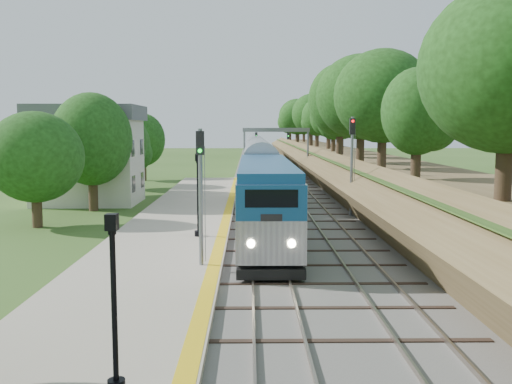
{
  "coord_description": "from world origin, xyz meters",
  "views": [
    {
      "loc": [
        -0.84,
        -16.63,
        6.17
      ],
      "look_at": [
        -0.5,
        13.37,
        2.8
      ],
      "focal_mm": 40.0,
      "sensor_mm": 36.0,
      "label": 1
    }
  ],
  "objects_px": {
    "station_building": "(88,154)",
    "signal_farside": "(352,156)",
    "signal_gantry": "(276,139)",
    "signal_platform": "(200,182)",
    "lamppost_mid": "(114,313)",
    "train": "(257,162)",
    "lamppost_far": "(198,200)"
  },
  "relations": [
    {
      "from": "signal_platform",
      "to": "signal_farside",
      "type": "bearing_deg",
      "value": 59.26
    },
    {
      "from": "signal_gantry",
      "to": "signal_farside",
      "type": "distance_m",
      "value": 32.74
    },
    {
      "from": "signal_platform",
      "to": "signal_farside",
      "type": "height_order",
      "value": "signal_farside"
    },
    {
      "from": "train",
      "to": "signal_farside",
      "type": "relative_size",
      "value": 13.7
    },
    {
      "from": "train",
      "to": "signal_gantry",
      "type": "bearing_deg",
      "value": 59.03
    },
    {
      "from": "station_building",
      "to": "signal_farside",
      "type": "relative_size",
      "value": 1.26
    },
    {
      "from": "signal_gantry",
      "to": "signal_platform",
      "type": "height_order",
      "value": "signal_gantry"
    },
    {
      "from": "signal_gantry",
      "to": "train",
      "type": "distance_m",
      "value": 5.5
    },
    {
      "from": "lamppost_mid",
      "to": "signal_platform",
      "type": "bearing_deg",
      "value": 85.65
    },
    {
      "from": "station_building",
      "to": "signal_gantry",
      "type": "relative_size",
      "value": 1.02
    },
    {
      "from": "signal_gantry",
      "to": "lamppost_mid",
      "type": "bearing_deg",
      "value": -96.0
    },
    {
      "from": "signal_gantry",
      "to": "lamppost_mid",
      "type": "distance_m",
      "value": 59.94
    },
    {
      "from": "train",
      "to": "lamppost_mid",
      "type": "height_order",
      "value": "train"
    },
    {
      "from": "station_building",
      "to": "signal_farside",
      "type": "height_order",
      "value": "station_building"
    },
    {
      "from": "station_building",
      "to": "train",
      "type": "distance_m",
      "value": 25.21
    },
    {
      "from": "train",
      "to": "lamppost_mid",
      "type": "bearing_deg",
      "value": -93.91
    },
    {
      "from": "train",
      "to": "station_building",
      "type": "bearing_deg",
      "value": -123.84
    },
    {
      "from": "train",
      "to": "signal_platform",
      "type": "bearing_deg",
      "value": -93.8
    },
    {
      "from": "signal_gantry",
      "to": "lamppost_mid",
      "type": "height_order",
      "value": "signal_gantry"
    },
    {
      "from": "signal_gantry",
      "to": "signal_platform",
      "type": "bearing_deg",
      "value": -96.41
    },
    {
      "from": "train",
      "to": "lamppost_far",
      "type": "height_order",
      "value": "lamppost_far"
    },
    {
      "from": "lamppost_far",
      "to": "signal_farside",
      "type": "bearing_deg",
      "value": 42.02
    },
    {
      "from": "lamppost_mid",
      "to": "signal_platform",
      "type": "relative_size",
      "value": 0.69
    },
    {
      "from": "station_building",
      "to": "signal_platform",
      "type": "relative_size",
      "value": 1.49
    },
    {
      "from": "lamppost_far",
      "to": "signal_platform",
      "type": "distance_m",
      "value": 6.7
    },
    {
      "from": "train",
      "to": "lamppost_far",
      "type": "distance_m",
      "value": 37.41
    },
    {
      "from": "lamppost_mid",
      "to": "signal_platform",
      "type": "xyz_separation_m",
      "value": [
        0.89,
        11.73,
        1.78
      ]
    },
    {
      "from": "signal_platform",
      "to": "signal_farside",
      "type": "distance_m",
      "value": 17.81
    },
    {
      "from": "signal_platform",
      "to": "lamppost_far",
      "type": "bearing_deg",
      "value": 96.11
    },
    {
      "from": "station_building",
      "to": "train",
      "type": "xyz_separation_m",
      "value": [
        14.0,
        20.87,
        -1.95
      ]
    },
    {
      "from": "signal_gantry",
      "to": "station_building",
      "type": "bearing_deg",
      "value": -123.38
    },
    {
      "from": "lamppost_mid",
      "to": "station_building",
      "type": "bearing_deg",
      "value": 106.45
    }
  ]
}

